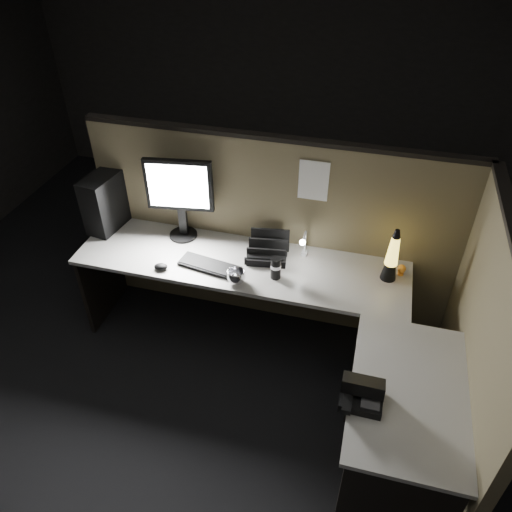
% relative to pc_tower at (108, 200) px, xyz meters
% --- Properties ---
extents(floor, '(6.00, 6.00, 0.00)m').
position_rel_pc_tower_xyz_m(floor, '(1.22, -0.80, -0.94)').
color(floor, black).
rests_on(floor, ground).
extents(room_shell, '(6.00, 6.00, 6.00)m').
position_rel_pc_tower_xyz_m(room_shell, '(1.22, -0.80, 0.68)').
color(room_shell, silver).
rests_on(room_shell, ground).
extents(partition_back, '(2.66, 0.06, 1.50)m').
position_rel_pc_tower_xyz_m(partition_back, '(1.22, 0.13, -0.19)').
color(partition_back, '#6C6344').
rests_on(partition_back, ground).
extents(partition_right, '(0.06, 1.66, 1.50)m').
position_rel_pc_tower_xyz_m(partition_right, '(2.55, -0.70, -0.19)').
color(partition_right, '#6C6344').
rests_on(partition_right, ground).
extents(desk, '(2.60, 1.60, 0.73)m').
position_rel_pc_tower_xyz_m(desk, '(1.40, -0.54, -0.36)').
color(desk, '#B1AFA8').
rests_on(desk, ground).
extents(pc_tower, '(0.24, 0.42, 0.42)m').
position_rel_pc_tower_xyz_m(pc_tower, '(0.00, 0.00, 0.00)').
color(pc_tower, black).
rests_on(pc_tower, desk).
extents(monitor, '(0.47, 0.20, 0.61)m').
position_rel_pc_tower_xyz_m(monitor, '(0.58, 0.00, 0.16)').
color(monitor, black).
rests_on(monitor, desk).
extents(keyboard, '(0.44, 0.21, 0.02)m').
position_rel_pc_tower_xyz_m(keyboard, '(0.88, -0.31, -0.20)').
color(keyboard, black).
rests_on(keyboard, desk).
extents(mouse, '(0.10, 0.08, 0.04)m').
position_rel_pc_tower_xyz_m(mouse, '(0.57, -0.41, -0.19)').
color(mouse, black).
rests_on(mouse, desk).
extents(clip_lamp, '(0.04, 0.17, 0.21)m').
position_rel_pc_tower_xyz_m(clip_lamp, '(1.48, -0.06, -0.08)').
color(clip_lamp, silver).
rests_on(clip_lamp, desk).
extents(organizer, '(0.30, 0.27, 0.20)m').
position_rel_pc_tower_xyz_m(organizer, '(1.24, -0.09, -0.16)').
color(organizer, black).
rests_on(organizer, desk).
extents(lava_lamp, '(0.10, 0.10, 0.39)m').
position_rel_pc_tower_xyz_m(lava_lamp, '(2.06, -0.11, -0.05)').
color(lava_lamp, black).
rests_on(lava_lamp, desk).
extents(travel_mug, '(0.07, 0.07, 0.16)m').
position_rel_pc_tower_xyz_m(travel_mug, '(1.34, -0.30, -0.13)').
color(travel_mug, black).
rests_on(travel_mug, desk).
extents(steel_mug, '(0.13, 0.13, 0.10)m').
position_rel_pc_tower_xyz_m(steel_mug, '(1.11, -0.41, -0.16)').
color(steel_mug, silver).
rests_on(steel_mug, desk).
extents(figurine, '(0.06, 0.06, 0.06)m').
position_rel_pc_tower_xyz_m(figurine, '(2.14, -0.05, -0.16)').
color(figurine, orange).
rests_on(figurine, desk).
extents(pinned_paper, '(0.20, 0.00, 0.28)m').
position_rel_pc_tower_xyz_m(pinned_paper, '(1.49, 0.10, 0.32)').
color(pinned_paper, white).
rests_on(pinned_paper, partition_back).
extents(desk_phone, '(0.22, 0.23, 0.13)m').
position_rel_pc_tower_xyz_m(desk_phone, '(1.98, -1.12, -0.16)').
color(desk_phone, black).
rests_on(desk_phone, desk).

